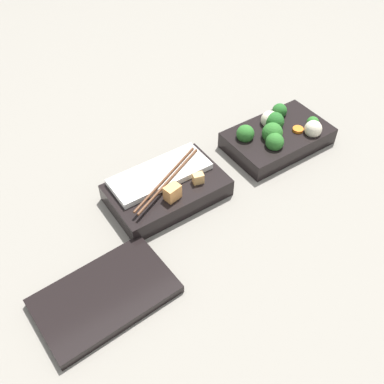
% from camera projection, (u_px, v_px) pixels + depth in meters
% --- Properties ---
extents(ground_plane, '(3.00, 3.00, 0.00)m').
position_uv_depth(ground_plane, '(227.00, 168.00, 0.93)').
color(ground_plane, gray).
extents(bento_tray_vegetable, '(0.22, 0.13, 0.07)m').
position_uv_depth(bento_tray_vegetable, '(277.00, 135.00, 0.96)').
color(bento_tray_vegetable, black).
rests_on(bento_tray_vegetable, ground_plane).
extents(bento_tray_rice, '(0.22, 0.13, 0.07)m').
position_uv_depth(bento_tray_rice, '(167.00, 189.00, 0.86)').
color(bento_tray_rice, black).
rests_on(bento_tray_rice, ground_plane).
extents(bento_lid, '(0.22, 0.14, 0.02)m').
position_uv_depth(bento_lid, '(105.00, 296.00, 0.71)').
color(bento_lid, black).
rests_on(bento_lid, ground_plane).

